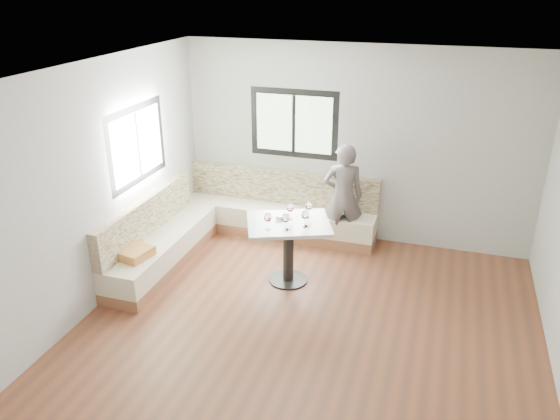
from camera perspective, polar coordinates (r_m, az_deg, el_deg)
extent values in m
cube|color=brown|center=(6.19, 2.85, -12.43)|extent=(5.00, 5.00, 0.01)
cube|color=white|center=(5.08, 3.49, 14.06)|extent=(5.00, 5.00, 0.01)
cube|color=#B7B7B2|center=(7.79, 7.87, 6.65)|extent=(5.00, 0.01, 2.80)
cube|color=#B7B7B2|center=(3.47, -7.93, -16.72)|extent=(5.00, 0.01, 2.80)
cube|color=#B7B7B2|center=(6.52, -18.62, 2.23)|extent=(0.01, 5.00, 2.80)
cube|color=black|center=(7.91, 1.46, 9.00)|extent=(1.30, 0.02, 1.00)
cube|color=black|center=(7.14, -14.69, 6.63)|extent=(0.02, 1.30, 1.00)
cube|color=brown|center=(8.25, -0.17, -2.00)|extent=(2.90, 0.55, 0.16)
cube|color=beige|center=(8.15, -0.17, -0.57)|extent=(2.90, 0.55, 0.29)
cube|color=beige|center=(8.18, 0.27, 2.52)|extent=(2.90, 0.14, 0.50)
cube|color=brown|center=(7.54, -12.05, -5.15)|extent=(0.55, 2.25, 0.16)
cube|color=beige|center=(7.44, -12.20, -3.63)|extent=(0.55, 2.25, 0.29)
cube|color=beige|center=(7.37, -13.85, -0.64)|extent=(0.14, 2.25, 0.50)
cube|color=#D18E4C|center=(6.89, -15.03, -4.32)|extent=(0.46, 0.46, 0.11)
cylinder|color=black|center=(7.07, 0.86, -7.28)|extent=(0.49, 0.49, 0.02)
cylinder|color=black|center=(6.89, 0.88, -4.57)|extent=(0.13, 0.13, 0.78)
cube|color=silver|center=(6.70, 0.90, -1.46)|extent=(1.23, 1.10, 0.04)
imported|color=#5F5757|center=(7.67, 6.60, 1.40)|extent=(0.64, 0.51, 1.53)
cylinder|color=white|center=(6.78, 0.04, -0.72)|extent=(0.11, 0.11, 0.04)
sphere|color=black|center=(6.78, 0.20, -0.61)|extent=(0.02, 0.02, 0.02)
sphere|color=black|center=(6.79, -0.05, -0.58)|extent=(0.02, 0.02, 0.02)
sphere|color=black|center=(6.76, 0.01, -0.69)|extent=(0.02, 0.02, 0.02)
cylinder|color=white|center=(6.51, -1.27, -2.00)|extent=(0.07, 0.07, 0.01)
cylinder|color=white|center=(6.49, -1.28, -1.60)|extent=(0.01, 0.01, 0.09)
ellipsoid|color=white|center=(6.45, -1.29, -0.77)|extent=(0.10, 0.10, 0.11)
cylinder|color=#440208|center=(6.46, -1.28, -1.00)|extent=(0.07, 0.07, 0.02)
cylinder|color=white|center=(6.49, 0.61, -2.07)|extent=(0.07, 0.07, 0.01)
cylinder|color=white|center=(6.47, 0.61, -1.67)|extent=(0.01, 0.01, 0.09)
ellipsoid|color=white|center=(6.43, 0.61, -0.84)|extent=(0.10, 0.10, 0.11)
cylinder|color=#440208|center=(6.44, 0.61, -1.07)|extent=(0.07, 0.07, 0.02)
cylinder|color=white|center=(6.59, 2.62, -1.71)|extent=(0.07, 0.07, 0.01)
cylinder|color=white|center=(6.56, 2.63, -1.32)|extent=(0.01, 0.01, 0.09)
ellipsoid|color=white|center=(6.52, 2.65, -0.49)|extent=(0.10, 0.10, 0.11)
cylinder|color=#440208|center=(6.53, 2.64, -0.72)|extent=(0.07, 0.07, 0.02)
cylinder|color=white|center=(6.78, 1.07, -0.93)|extent=(0.07, 0.07, 0.01)
cylinder|color=white|center=(6.76, 1.07, -0.54)|extent=(0.01, 0.01, 0.09)
ellipsoid|color=white|center=(6.72, 1.08, 0.26)|extent=(0.10, 0.10, 0.11)
cylinder|color=#440208|center=(6.73, 1.08, 0.04)|extent=(0.07, 0.07, 0.02)
cylinder|color=white|center=(6.83, 2.99, -0.74)|extent=(0.07, 0.07, 0.01)
cylinder|color=white|center=(6.81, 3.00, -0.36)|extent=(0.01, 0.01, 0.09)
ellipsoid|color=white|center=(6.77, 3.01, 0.44)|extent=(0.10, 0.10, 0.11)
cylinder|color=#440208|center=(6.78, 3.01, 0.22)|extent=(0.07, 0.07, 0.02)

